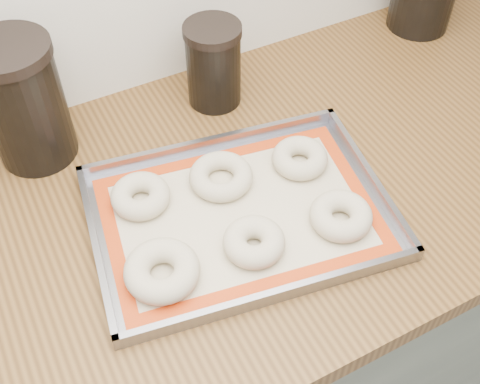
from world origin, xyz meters
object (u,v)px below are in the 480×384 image
baking_tray (240,214)px  bagel_back_right (300,158)px  bagel_front_left (162,271)px  bagel_back_mid (221,176)px  bagel_front_right (341,216)px  canister_left (24,103)px  bagel_back_left (140,196)px  bagel_front_mid (254,242)px  canister_mid (214,64)px

baking_tray → bagel_back_right: bearing=19.9°
bagel_front_left → bagel_back_mid: bagel_front_left is taller
bagel_front_right → bagel_back_right: bagel_front_right is taller
bagel_front_left → bagel_back_mid: size_ratio=1.06×
bagel_front_left → canister_left: size_ratio=0.50×
bagel_back_left → bagel_back_mid: bagel_back_left is taller
bagel_back_left → bagel_back_right: bearing=-9.5°
bagel_back_left → bagel_front_mid: bearing=-54.6°
bagel_back_left → bagel_back_right: same height
bagel_back_left → canister_left: 0.24m
bagel_front_left → bagel_back_right: size_ratio=1.17×
bagel_back_left → canister_mid: canister_mid is taller
bagel_front_right → bagel_front_left: bearing=173.2°
bagel_front_mid → bagel_back_left: size_ratio=0.99×
bagel_front_right → bagel_back_right: (0.01, 0.14, -0.00)m
bagel_front_left → baking_tray: bearing=18.8°
bagel_front_left → bagel_back_right: bearing=19.3°
baking_tray → bagel_front_mid: bearing=-100.1°
bagel_front_mid → bagel_back_left: bearing=125.4°
bagel_back_mid → canister_left: (-0.24, 0.22, 0.09)m
baking_tray → bagel_back_left: size_ratio=5.36×
bagel_front_left → bagel_back_left: bearing=80.5°
bagel_front_right → bagel_back_left: 0.32m
bagel_back_right → canister_left: (-0.38, 0.24, 0.09)m
bagel_front_left → canister_mid: (0.24, 0.33, 0.06)m
baking_tray → bagel_front_right: bagel_front_right is taller
baking_tray → bagel_back_right: bagel_back_right is taller
baking_tray → bagel_back_left: 0.16m
bagel_front_left → bagel_front_right: (0.28, -0.03, -0.00)m
canister_mid → bagel_front_right: bearing=-83.8°
bagel_back_mid → bagel_front_right: bearing=-51.9°
baking_tray → bagel_back_left: bagel_back_left is taller
bagel_front_right → canister_left: 0.54m
bagel_back_left → canister_mid: 0.29m
bagel_back_left → bagel_back_right: size_ratio=1.01×
bagel_front_right → canister_mid: 0.37m
bagel_front_mid → bagel_front_right: bearing=-7.2°
bagel_front_right → bagel_back_left: bearing=145.0°
bagel_front_left → bagel_back_left: (0.02, 0.15, -0.00)m
baking_tray → bagel_front_mid: 0.07m
bagel_front_right → bagel_back_left: size_ratio=1.03×
canister_left → canister_mid: canister_left is taller
bagel_front_mid → canister_left: 0.43m
bagel_back_right → canister_left: canister_left is taller
bagel_front_left → bagel_back_mid: 0.20m
baking_tray → bagel_front_mid: (-0.01, -0.07, 0.02)m
bagel_front_right → canister_mid: canister_mid is taller
baking_tray → canister_left: (-0.24, 0.29, 0.10)m
bagel_back_left → canister_left: bearing=119.8°
bagel_back_left → bagel_back_right: 0.27m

